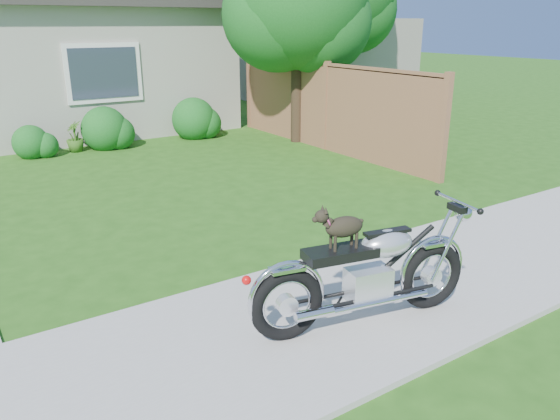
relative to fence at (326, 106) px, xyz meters
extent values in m
plane|color=#235114|center=(-6.30, -5.75, -0.94)|extent=(80.00, 80.00, 0.00)
cube|color=#9E9B93|center=(-6.30, -5.75, -0.92)|extent=(24.00, 2.20, 0.04)
cube|color=#2D3847|center=(-3.80, 3.22, 0.66)|extent=(1.70, 0.05, 1.30)
cube|color=brown|center=(0.00, 0.00, -0.04)|extent=(0.08, 6.50, 1.80)
cube|color=brown|center=(0.00, 3.25, 0.01)|extent=(0.12, 0.12, 1.90)
cube|color=brown|center=(0.00, 0.00, 0.01)|extent=(0.12, 0.12, 1.90)
cube|color=brown|center=(0.00, -3.25, 0.01)|extent=(0.12, 0.12, 1.90)
cube|color=brown|center=(0.00, 0.00, 0.88)|extent=(0.08, 6.50, 0.08)
cylinder|color=#3D2B1C|center=(-0.05, 1.02, 0.34)|extent=(0.28, 0.28, 2.57)
sphere|color=#17561B|center=(0.35, 0.72, 1.73)|extent=(2.26, 2.26, 2.26)
cylinder|color=#3D2B1C|center=(3.58, 4.12, 0.52)|extent=(0.28, 0.28, 2.91)
sphere|color=#17561B|center=(3.98, 3.82, 2.09)|extent=(2.56, 2.56, 2.56)
sphere|color=#17561B|center=(-4.05, 2.75, -0.51)|extent=(1.01, 1.01, 1.01)
sphere|color=#17561B|center=(-1.89, 2.75, -0.49)|extent=(1.05, 1.05, 1.05)
sphere|color=#17561B|center=(-5.59, 2.75, -0.63)|extent=(0.73, 0.73, 0.73)
imported|color=#315D19|center=(-4.69, 2.80, -0.61)|extent=(0.39, 0.39, 0.66)
torus|color=black|center=(-3.64, -6.26, -0.56)|extent=(0.68, 0.24, 0.67)
torus|color=black|center=(-5.11, -5.96, -0.56)|extent=(0.68, 0.24, 0.67)
cube|color=silver|center=(-4.32, -6.12, -0.51)|extent=(0.44, 0.32, 0.30)
ellipsoid|color=silver|center=(-4.16, -6.15, -0.14)|extent=(0.56, 0.39, 0.26)
cube|color=black|center=(-4.62, -6.06, -0.16)|extent=(0.69, 0.39, 0.09)
cube|color=silver|center=(-3.64, -6.26, -0.22)|extent=(0.32, 0.20, 0.03)
cube|color=silver|center=(-5.11, -5.96, -0.22)|extent=(0.32, 0.20, 0.03)
cylinder|color=silver|center=(-3.42, -6.30, 0.16)|extent=(0.15, 0.59, 0.03)
sphere|color=silver|center=(-3.34, -6.32, 0.04)|extent=(0.20, 0.20, 0.17)
cylinder|color=silver|center=(-4.35, -6.25, -0.64)|extent=(1.09, 0.28, 0.06)
ellipsoid|color=black|center=(-4.59, -6.07, 0.08)|extent=(0.38, 0.23, 0.19)
sphere|color=black|center=(-4.80, -6.02, 0.20)|extent=(0.13, 0.13, 0.11)
cylinder|color=black|center=(-4.68, -6.00, -0.05)|extent=(0.03, 0.03, 0.14)
cylinder|color=black|center=(-4.70, -6.08, -0.05)|extent=(0.03, 0.03, 0.14)
cylinder|color=black|center=(-4.48, -6.05, -0.05)|extent=(0.03, 0.03, 0.14)
cylinder|color=black|center=(-4.49, -6.13, -0.05)|extent=(0.03, 0.03, 0.14)
torus|color=#C43476|center=(-4.75, -6.03, 0.15)|extent=(0.07, 0.11, 0.09)
camera|label=1|loc=(-7.46, -9.39, 1.73)|focal=35.00mm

